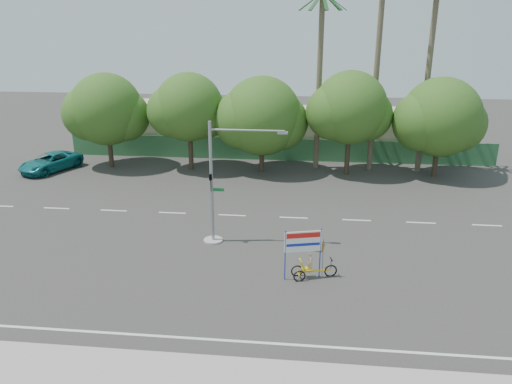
# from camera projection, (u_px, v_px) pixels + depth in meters

# --- Properties ---
(ground) EXTENTS (120.00, 120.00, 0.00)m
(ground) POSITION_uv_depth(u_px,v_px,m) (248.00, 277.00, 24.80)
(ground) COLOR #33302D
(ground) RESTS_ON ground
(sidewalk_near) EXTENTS (50.00, 2.40, 0.12)m
(sidewalk_near) POSITION_uv_depth(u_px,v_px,m) (223.00, 379.00, 17.74)
(sidewalk_near) COLOR gray
(sidewalk_near) RESTS_ON ground
(fence) EXTENTS (38.00, 0.08, 2.00)m
(fence) POSITION_uv_depth(u_px,v_px,m) (277.00, 149.00, 44.62)
(fence) COLOR #336B3D
(fence) RESTS_ON ground
(building_left) EXTENTS (12.00, 8.00, 4.00)m
(building_left) POSITION_uv_depth(u_px,v_px,m) (179.00, 126.00, 49.49)
(building_left) COLOR beige
(building_left) RESTS_ON ground
(building_right) EXTENTS (14.00, 8.00, 3.60)m
(building_right) POSITION_uv_depth(u_px,v_px,m) (363.00, 132.00, 47.79)
(building_right) COLOR beige
(building_right) RESTS_ON ground
(tree_far_left) EXTENTS (7.14, 6.00, 7.96)m
(tree_far_left) POSITION_uv_depth(u_px,v_px,m) (106.00, 112.00, 41.47)
(tree_far_left) COLOR #473828
(tree_far_left) RESTS_ON ground
(tree_left) EXTENTS (6.66, 5.60, 8.07)m
(tree_left) POSITION_uv_depth(u_px,v_px,m) (188.00, 110.00, 40.68)
(tree_left) COLOR #473828
(tree_left) RESTS_ON ground
(tree_center) EXTENTS (7.62, 6.40, 7.85)m
(tree_center) POSITION_uv_depth(u_px,v_px,m) (261.00, 118.00, 40.29)
(tree_center) COLOR #473828
(tree_center) RESTS_ON ground
(tree_right) EXTENTS (6.90, 5.80, 8.36)m
(tree_right) POSITION_uv_depth(u_px,v_px,m) (350.00, 110.00, 39.35)
(tree_right) COLOR #473828
(tree_right) RESTS_ON ground
(tree_far_right) EXTENTS (7.38, 6.20, 7.94)m
(tree_far_right) POSITION_uv_depth(u_px,v_px,m) (440.00, 120.00, 38.86)
(tree_far_right) COLOR #473828
(tree_far_right) RESTS_ON ground
(palm_tall) EXTENTS (3.73, 3.79, 17.45)m
(palm_tall) POSITION_uv_depth(u_px,v_px,m) (379.00, 41.00, 38.81)
(palm_tall) COLOR #70604C
(palm_tall) RESTS_ON ground
(palm_mid) EXTENTS (3.73, 3.79, 15.45)m
(palm_mid) POSITION_uv_depth(u_px,v_px,m) (430.00, 55.00, 38.77)
(palm_mid) COLOR #70604C
(palm_mid) RESTS_ON ground
(palm_short) EXTENTS (3.73, 3.79, 14.45)m
(palm_short) POSITION_uv_depth(u_px,v_px,m) (320.00, 61.00, 39.79)
(palm_short) COLOR #70604C
(palm_short) RESTS_ON ground
(traffic_signal) EXTENTS (4.72, 1.10, 7.00)m
(traffic_signal) POSITION_uv_depth(u_px,v_px,m) (217.00, 194.00, 27.77)
(traffic_signal) COLOR gray
(traffic_signal) RESTS_ON ground
(trike_billboard) EXTENTS (2.64, 1.00, 2.66)m
(trike_billboard) POSITION_uv_depth(u_px,v_px,m) (308.00, 258.00, 24.38)
(trike_billboard) COLOR black
(trike_billboard) RESTS_ON ground
(pickup_truck) EXTENTS (4.45, 5.90, 1.49)m
(pickup_truck) POSITION_uv_depth(u_px,v_px,m) (51.00, 162.00, 41.67)
(pickup_truck) COLOR #0F696C
(pickup_truck) RESTS_ON ground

